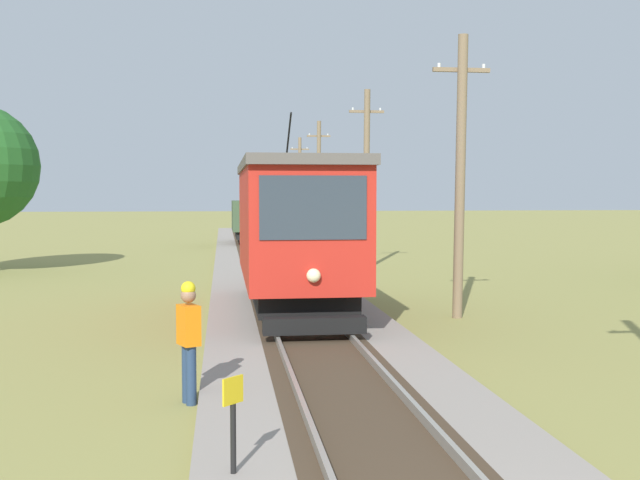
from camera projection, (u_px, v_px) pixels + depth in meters
name	position (u px, v px, depth m)	size (l,w,h in m)	color
red_tram	(294.00, 228.00, 18.85)	(2.60, 8.54, 4.79)	red
freight_car	(253.00, 219.00, 44.59)	(2.40, 5.20, 2.31)	#384C33
utility_pole_near_tram	(460.00, 174.00, 18.46)	(1.40, 0.48, 6.81)	#7A664C
utility_pole_mid	(366.00, 178.00, 30.53)	(1.40, 0.56, 7.15)	#7A664C
utility_pole_far	(319.00, 181.00, 45.67)	(1.40, 0.60, 7.34)	#7A664C
utility_pole_distant	(300.00, 185.00, 56.86)	(1.40, 0.51, 7.19)	#7A664C
trackside_signal_marker	(233.00, 426.00, 7.82)	(0.21, 0.21, 1.18)	black
track_worker	(189.00, 336.00, 11.05)	(0.37, 0.44, 1.78)	navy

